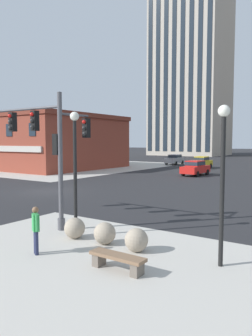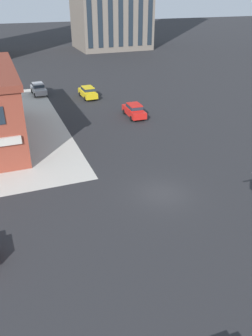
% 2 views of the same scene
% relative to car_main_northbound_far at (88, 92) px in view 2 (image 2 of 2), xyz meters
% --- Properties ---
extents(ground_plane, '(320.00, 320.00, 0.00)m').
position_rel_car_main_northbound_far_xyz_m(ground_plane, '(-1.60, -27.71, -0.92)').
color(ground_plane, '#262628').
extents(car_main_northbound_far, '(1.98, 4.44, 1.68)m').
position_rel_car_main_northbound_far_xyz_m(car_main_northbound_far, '(0.00, 0.00, 0.00)').
color(car_main_northbound_far, gold).
rests_on(car_main_northbound_far, ground).
extents(car_main_southbound_far, '(2.04, 4.47, 1.68)m').
position_rel_car_main_northbound_far_xyz_m(car_main_southbound_far, '(-6.49, 4.64, 0.00)').
color(car_main_southbound_far, '#99999E').
rests_on(car_main_southbound_far, ground).
extents(car_cross_eastbound, '(2.01, 4.46, 1.68)m').
position_rel_car_main_northbound_far_xyz_m(car_cross_eastbound, '(3.19, -10.20, 0.00)').
color(car_cross_eastbound, red).
rests_on(car_cross_eastbound, ground).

